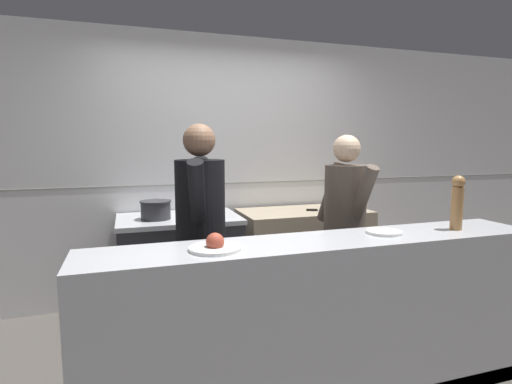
% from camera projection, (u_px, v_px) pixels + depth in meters
% --- Properties ---
extents(ground_plane, '(14.00, 14.00, 0.00)m').
position_uv_depth(ground_plane, '(286.00, 372.00, 2.73)').
color(ground_plane, '#4C4742').
extents(wall_back_tiled, '(8.00, 0.06, 2.60)m').
position_uv_depth(wall_back_tiled, '(228.00, 168.00, 4.05)').
color(wall_back_tiled, white).
rests_on(wall_back_tiled, ground_plane).
extents(oven_range, '(1.06, 0.71, 0.90)m').
position_uv_depth(oven_range, '(180.00, 266.00, 3.60)').
color(oven_range, '#38383D').
rests_on(oven_range, ground_plane).
extents(prep_counter, '(1.25, 0.65, 0.90)m').
position_uv_depth(prep_counter, '(304.00, 255.00, 3.98)').
color(prep_counter, gray).
rests_on(prep_counter, ground_plane).
extents(pass_counter, '(2.79, 0.45, 1.00)m').
position_uv_depth(pass_counter, '(325.00, 321.00, 2.39)').
color(pass_counter, '#B7BABF').
rests_on(pass_counter, ground_plane).
extents(stock_pot, '(0.26, 0.26, 0.16)m').
position_uv_depth(stock_pot, '(156.00, 209.00, 3.42)').
color(stock_pot, '#2D2D33').
rests_on(stock_pot, oven_range).
extents(sauce_pot, '(0.26, 0.26, 0.16)m').
position_uv_depth(sauce_pot, '(211.00, 205.00, 3.68)').
color(sauce_pot, '#2D2D33').
rests_on(sauce_pot, oven_range).
extents(chefs_knife, '(0.35, 0.17, 0.02)m').
position_uv_depth(chefs_knife, '(322.00, 210.00, 3.88)').
color(chefs_knife, '#B7BABF').
rests_on(chefs_knife, prep_counter).
extents(plated_dish_main, '(0.28, 0.28, 0.10)m').
position_uv_depth(plated_dish_main, '(215.00, 246.00, 2.10)').
color(plated_dish_main, white).
rests_on(plated_dish_main, pass_counter).
extents(plated_dish_appetiser, '(0.22, 0.22, 0.02)m').
position_uv_depth(plated_dish_appetiser, '(384.00, 232.00, 2.49)').
color(plated_dish_appetiser, white).
rests_on(plated_dish_appetiser, pass_counter).
extents(pepper_mill, '(0.08, 0.08, 0.35)m').
position_uv_depth(pepper_mill, '(457.00, 201.00, 2.58)').
color(pepper_mill, '#AD7A47').
rests_on(pepper_mill, pass_counter).
extents(chef_head_cook, '(0.42, 0.73, 1.69)m').
position_uv_depth(chef_head_cook, '(201.00, 232.00, 2.79)').
color(chef_head_cook, black).
rests_on(chef_head_cook, ground_plane).
extents(chef_sous, '(0.37, 0.71, 1.62)m').
position_uv_depth(chef_sous, '(345.00, 226.00, 3.18)').
color(chef_sous, black).
rests_on(chef_sous, ground_plane).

